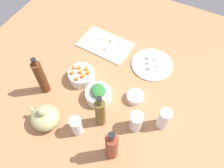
{
  "coord_description": "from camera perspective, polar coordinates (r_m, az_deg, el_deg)",
  "views": [
    {
      "loc": [
        -32.52,
        62.74,
        114.19
      ],
      "look_at": [
        0.0,
        0.0,
        8.0
      ],
      "focal_mm": 36.1,
      "sensor_mm": 36.0,
      "label": 1
    }
  ],
  "objects": [
    {
      "name": "carrot_cube_5",
      "position": [
        1.33,
        -8.37,
        4.22
      ],
      "size": [
        2.47,
        2.47,
        1.8
      ],
      "primitive_type": "cube",
      "rotation": [
        0.0,
        0.0,
        2.6
      ],
      "color": "orange",
      "rests_on": "bowl_carrots"
    },
    {
      "name": "bottle_2",
      "position": [
        1.28,
        -17.57,
        1.64
      ],
      "size": [
        5.19,
        5.19,
        27.07
      ],
      "color": "#562E15",
      "rests_on": "tabletop"
    },
    {
      "name": "dumpling_0",
      "position": [
        1.53,
        0.05,
        10.96
      ],
      "size": [
        5.18,
        4.97,
        3.1
      ],
      "primitive_type": "pyramid",
      "rotation": [
        0.0,
        0.0,
        3.1
      ],
      "color": "beige",
      "rests_on": "cutting_board"
    },
    {
      "name": "drinking_glass_2",
      "position": [
        1.16,
        -8.98,
        -10.46
      ],
      "size": [
        6.03,
        6.03,
        11.84
      ],
      "primitive_type": "cylinder",
      "color": "white",
      "rests_on": "tabletop"
    },
    {
      "name": "bowl_small_side",
      "position": [
        1.27,
        5.88,
        -3.27
      ],
      "size": [
        9.63,
        9.63,
        3.92
      ],
      "primitive_type": "cylinder",
      "color": "white",
      "rests_on": "tabletop"
    },
    {
      "name": "tabletop",
      "position": [
        1.33,
        0.0,
        -1.55
      ],
      "size": [
        190.0,
        190.0,
        3.0
      ],
      "primitive_type": "cube",
      "color": "#A8744B",
      "rests_on": "ground"
    },
    {
      "name": "drinking_glass_1",
      "position": [
        1.18,
        12.96,
        -8.6
      ],
      "size": [
        6.21,
        6.21,
        13.37
      ],
      "primitive_type": "cylinder",
      "color": "white",
      "rests_on": "tabletop"
    },
    {
      "name": "carrot_cube_4",
      "position": [
        1.32,
        -6.62,
        3.8
      ],
      "size": [
        2.54,
        2.54,
        1.8
      ],
      "primitive_type": "cube",
      "rotation": [
        0.0,
        0.0,
        2.4
      ],
      "color": "orange",
      "rests_on": "bowl_carrots"
    },
    {
      "name": "tofu_cube_2",
      "position": [
        1.42,
        11.85,
        4.7
      ],
      "size": [
        3.07,
        3.07,
        2.2
      ],
      "primitive_type": "cube",
      "rotation": [
        0.0,
        0.0,
        2.19
      ],
      "color": "#F4F6CB",
      "rests_on": "plate_tofu"
    },
    {
      "name": "tofu_cube_0",
      "position": [
        1.4,
        9.51,
        4.13
      ],
      "size": [
        2.34,
        2.34,
        2.2
      ],
      "primitive_type": "cube",
      "rotation": [
        0.0,
        0.0,
        1.5
      ],
      "color": "white",
      "rests_on": "plate_tofu"
    },
    {
      "name": "dumpling_1",
      "position": [
        1.48,
        -1.6,
        8.99
      ],
      "size": [
        6.03,
        6.11,
        2.73
      ],
      "primitive_type": "pyramid",
      "rotation": [
        0.0,
        0.0,
        5.27
      ],
      "color": "beige",
      "rests_on": "cutting_board"
    },
    {
      "name": "bottle_0",
      "position": [
        1.06,
        -0.08,
        -15.51
      ],
      "size": [
        5.82,
        5.82,
        25.27
      ],
      "color": "brown",
      "rests_on": "tabletop"
    },
    {
      "name": "carrot_cube_3",
      "position": [
        1.3,
        -6.09,
        2.88
      ],
      "size": [
        2.24,
        2.24,
        1.8
      ],
      "primitive_type": "cube",
      "rotation": [
        0.0,
        0.0,
        0.29
      ],
      "color": "orange",
      "rests_on": "bowl_carrots"
    },
    {
      "name": "dumpling_3",
      "position": [
        1.52,
        -4.3,
        10.53
      ],
      "size": [
        5.25,
        5.34,
        2.4
      ],
      "primitive_type": "pyramid",
      "rotation": [
        0.0,
        0.0,
        4.04
      ],
      "color": "beige",
      "rests_on": "cutting_board"
    },
    {
      "name": "tofu_cube_3",
      "position": [
        1.45,
        9.23,
        6.73
      ],
      "size": [
        2.27,
        2.27,
        2.2
      ],
      "primitive_type": "cube",
      "rotation": [
        0.0,
        0.0,
        0.03
      ],
      "color": "#ECF0CD",
      "rests_on": "plate_tofu"
    },
    {
      "name": "dumpling_4",
      "position": [
        1.54,
        -2.17,
        11.24
      ],
      "size": [
        4.6,
        4.41,
        2.06
      ],
      "primitive_type": "pyramid",
      "rotation": [
        0.0,
        0.0,
        3.1
      ],
      "color": "beige",
      "rests_on": "cutting_board"
    },
    {
      "name": "carrot_cube_1",
      "position": [
        1.31,
        -9.99,
        2.86
      ],
      "size": [
        2.2,
        2.2,
        1.8
      ],
      "primitive_type": "cube",
      "rotation": [
        0.0,
        0.0,
        1.31
      ],
      "color": "orange",
      "rests_on": "bowl_carrots"
    },
    {
      "name": "dumpling_2",
      "position": [
        1.51,
        2.22,
        10.12
      ],
      "size": [
        6.02,
        5.61,
        2.16
      ],
      "primitive_type": "pyramid",
      "rotation": [
        0.0,
        0.0,
        2.87
      ],
      "color": "beige",
      "rests_on": "cutting_board"
    },
    {
      "name": "carrot_cube_6",
      "position": [
        1.28,
        -9.0,
        1.3
      ],
      "size": [
        2.4,
        2.4,
        1.8
      ],
      "primitive_type": "cube",
      "rotation": [
        0.0,
        0.0,
        0.45
      ],
      "color": "orange",
      "rests_on": "bowl_carrots"
    },
    {
      "name": "bowl_greens",
      "position": [
        1.26,
        -3.44,
        -2.8
      ],
      "size": [
        14.62,
        14.62,
        5.82
      ],
      "primitive_type": "cylinder",
      "color": "white",
      "rests_on": "tabletop"
    },
    {
      "name": "carrot_cube_2",
      "position": [
        1.33,
        -9.71,
        4.17
      ],
      "size": [
        2.5,
        2.5,
        1.8
      ],
      "primitive_type": "cube",
      "rotation": [
        0.0,
        0.0,
        2.16
      ],
      "color": "orange",
      "rests_on": "bowl_carrots"
    },
    {
      "name": "cutting_board",
      "position": [
        1.53,
        -1.74,
        9.93
      ],
      "size": [
        35.06,
        22.99,
        1.0
      ],
      "primitive_type": "cube",
      "rotation": [
        0.0,
        0.0,
        -0.07
      ],
      "color": "white",
      "rests_on": "tabletop"
    },
    {
      "name": "tofu_cube_4",
      "position": [
        1.45,
        11.03,
        6.41
      ],
      "size": [
        2.28,
        2.28,
        2.2
      ],
      "primitive_type": "cube",
      "rotation": [
        0.0,
        0.0,
        1.53
      ],
      "color": "white",
      "rests_on": "plate_tofu"
    },
    {
      "name": "plate_tofu",
      "position": [
        1.44,
        10.08,
        4.91
      ],
      "size": [
        25.6,
        25.6,
        1.2
      ],
      "primitive_type": "cylinder",
      "color": "white",
      "rests_on": "tabletop"
    },
    {
      "name": "bowl_carrots",
      "position": [
        1.34,
        -7.73,
        2.11
      ],
      "size": [
        15.24,
        15.24,
        6.44
      ],
      "primitive_type": "cylinder",
      "color": "white",
      "rests_on": "tabletop"
    },
    {
      "name": "carrot_cube_0",
      "position": [
        1.29,
        -7.45,
        1.99
      ],
      "size": [
        2.1,
        2.1,
        1.8
      ],
      "primitive_type": "cube",
      "rotation": [
        0.0,
        0.0,
        1.39
      ],
      "color": "orange",
      "rests_on": "bowl_carrots"
    },
    {
      "name": "chopped_greens_mound",
      "position": [
        1.22,
        -3.55,
        -1.68
      ],
      "size": [
        12.01,
        12.22,
        3.47
      ],
      "primitive_type": "ellipsoid",
      "rotation": [
        0.0,
        0.0,
        2.26
      ],
      "color": "#2D7531",
      "rests_on": "bowl_greens"
    },
    {
      "name": "drinking_glass_0",
      "position": [
        1.16,
        6.09,
        -9.46
      ],
      "size": [
        6.98,
        6.98,
        11.49
      ],
      "primitive_type": "cylinder",
      "color": "white",
      "rests_on": "tabletop"
    },
    {
      "name": "carrot_cube_7",
      "position": [
        1.31,
        -8.07,
        3.05
      ],
      "size": [
        2.33,
        2.33,
        1.8
      ],
      "primitive_type": "cube",
      "rotation": [
        0.0,
        0.0,
        1.94
      ],
      "color": "orange",
      "rests_on": "bowl_carrots"
    },
    {
      "name": "tofu_cube_1",
      "position": [
        1.42,
        9.37,
        5.51
      ],
      "size": [
        2.83,
        2.83,
        2.2
      ],
      "primitive_type": "cube",
      "rotation": [
        0.0,
        0.0,
        1.21
      ],
      "color": "white",
      "rests_on": "plate_tofu"
    },
    {
      "name": "bottle_1",
      "position": [
        1.13,
        -2.99,
        -7.21
      ],
      "size": [
        5.38,
        5.38,
        24.38
      ],
      "color": "brown",
      "rests_on": "tabletop"
    },
    {
      "name": "teapot",
      "position": [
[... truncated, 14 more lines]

